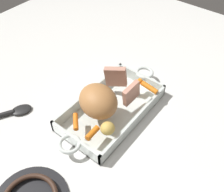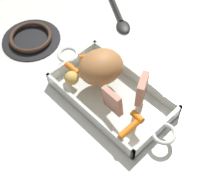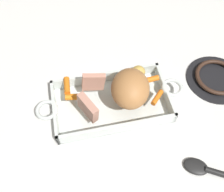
{
  "view_description": "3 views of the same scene",
  "coord_description": "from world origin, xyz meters",
  "px_view_note": "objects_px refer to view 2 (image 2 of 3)",
  "views": [
    {
      "loc": [
        -0.45,
        -0.35,
        0.68
      ],
      "look_at": [
        0.01,
        0.01,
        0.06
      ],
      "focal_mm": 40.26,
      "sensor_mm": 36.0,
      "label": 1
    },
    {
      "loc": [
        0.39,
        -0.38,
        0.8
      ],
      "look_at": [
        0.02,
        -0.02,
        0.06
      ],
      "focal_mm": 50.18,
      "sensor_mm": 36.0,
      "label": 2
    },
    {
      "loc": [
        0.08,
        0.4,
        0.71
      ],
      "look_at": [
        0.0,
        0.02,
        0.08
      ],
      "focal_mm": 39.86,
      "sensor_mm": 36.0,
      "label": 3
    }
  ],
  "objects_px": {
    "baby_carrot_northwest": "(137,117)",
    "pork_roast": "(101,67)",
    "baby_carrot_center_right": "(89,57)",
    "baby_carrot_short": "(129,129)",
    "roasting_dish": "(112,96)",
    "serving_spoon": "(119,15)",
    "roast_slice_outer": "(112,101)",
    "roast_slice_thin": "(142,89)",
    "stove_burner_rear": "(31,38)",
    "potato_near_roast": "(72,78)",
    "baby_carrot_center_left": "(72,68)"
  },
  "relations": [
    {
      "from": "baby_carrot_northwest",
      "to": "roasting_dish",
      "type": "bearing_deg",
      "value": 170.49
    },
    {
      "from": "roast_slice_outer",
      "to": "baby_carrot_short",
      "type": "distance_m",
      "value": 0.09
    },
    {
      "from": "roast_slice_outer",
      "to": "baby_carrot_northwest",
      "type": "xyz_separation_m",
      "value": [
        0.07,
        0.02,
        -0.02
      ]
    },
    {
      "from": "pork_roast",
      "to": "potato_near_roast",
      "type": "distance_m",
      "value": 0.09
    },
    {
      "from": "baby_carrot_short",
      "to": "baby_carrot_northwest",
      "type": "distance_m",
      "value": 0.05
    },
    {
      "from": "serving_spoon",
      "to": "roast_slice_outer",
      "type": "bearing_deg",
      "value": -18.27
    },
    {
      "from": "baby_carrot_center_right",
      "to": "baby_carrot_northwest",
      "type": "xyz_separation_m",
      "value": [
        0.26,
        -0.05,
        0.0
      ]
    },
    {
      "from": "stove_burner_rear",
      "to": "roasting_dish",
      "type": "bearing_deg",
      "value": 3.89
    },
    {
      "from": "roast_slice_outer",
      "to": "pork_roast",
      "type": "bearing_deg",
      "value": 151.98
    },
    {
      "from": "roast_slice_thin",
      "to": "serving_spoon",
      "type": "relative_size",
      "value": 0.33
    },
    {
      "from": "roasting_dish",
      "to": "stove_burner_rear",
      "type": "relative_size",
      "value": 2.31
    },
    {
      "from": "roasting_dish",
      "to": "baby_carrot_northwest",
      "type": "bearing_deg",
      "value": -9.51
    },
    {
      "from": "stove_burner_rear",
      "to": "potato_near_roast",
      "type": "bearing_deg",
      "value": -8.15
    },
    {
      "from": "pork_roast",
      "to": "baby_carrot_short",
      "type": "height_order",
      "value": "pork_roast"
    },
    {
      "from": "roasting_dish",
      "to": "baby_carrot_center_right",
      "type": "height_order",
      "value": "baby_carrot_center_right"
    },
    {
      "from": "baby_carrot_center_right",
      "to": "potato_near_roast",
      "type": "height_order",
      "value": "potato_near_roast"
    },
    {
      "from": "pork_roast",
      "to": "serving_spoon",
      "type": "height_order",
      "value": "pork_roast"
    },
    {
      "from": "baby_carrot_short",
      "to": "baby_carrot_center_right",
      "type": "xyz_separation_m",
      "value": [
        -0.27,
        0.1,
        -0.0
      ]
    },
    {
      "from": "roast_slice_thin",
      "to": "roast_slice_outer",
      "type": "distance_m",
      "value": 0.09
    },
    {
      "from": "pork_roast",
      "to": "baby_carrot_short",
      "type": "xyz_separation_m",
      "value": [
        0.19,
        -0.08,
        -0.04
      ]
    },
    {
      "from": "baby_carrot_northwest",
      "to": "pork_roast",
      "type": "bearing_deg",
      "value": 170.14
    },
    {
      "from": "roast_slice_thin",
      "to": "baby_carrot_short",
      "type": "xyz_separation_m",
      "value": [
        0.05,
        -0.11,
        -0.03
      ]
    },
    {
      "from": "baby_carrot_center_left",
      "to": "potato_near_roast",
      "type": "bearing_deg",
      "value": -40.79
    },
    {
      "from": "roast_slice_thin",
      "to": "baby_carrot_northwest",
      "type": "bearing_deg",
      "value": -55.94
    },
    {
      "from": "baby_carrot_short",
      "to": "roast_slice_thin",
      "type": "bearing_deg",
      "value": 115.96
    },
    {
      "from": "potato_near_roast",
      "to": "baby_carrot_center_left",
      "type": "bearing_deg",
      "value": 139.21
    },
    {
      "from": "roasting_dish",
      "to": "pork_roast",
      "type": "height_order",
      "value": "pork_roast"
    },
    {
      "from": "pork_roast",
      "to": "roast_slice_thin",
      "type": "relative_size",
      "value": 1.82
    },
    {
      "from": "pork_roast",
      "to": "baby_carrot_short",
      "type": "distance_m",
      "value": 0.21
    },
    {
      "from": "baby_carrot_center_left",
      "to": "serving_spoon",
      "type": "relative_size",
      "value": 0.23
    },
    {
      "from": "baby_carrot_center_left",
      "to": "pork_roast",
      "type": "bearing_deg",
      "value": 28.73
    },
    {
      "from": "roasting_dish",
      "to": "roast_slice_thin",
      "type": "relative_size",
      "value": 6.37
    },
    {
      "from": "serving_spoon",
      "to": "stove_burner_rear",
      "type": "bearing_deg",
      "value": -83.8
    },
    {
      "from": "roast_slice_outer",
      "to": "stove_burner_rear",
      "type": "xyz_separation_m",
      "value": [
        -0.43,
        0.02,
        -0.07
      ]
    },
    {
      "from": "roast_slice_outer",
      "to": "baby_carrot_center_left",
      "type": "bearing_deg",
      "value": 177.15
    },
    {
      "from": "stove_burner_rear",
      "to": "pork_roast",
      "type": "bearing_deg",
      "value": 6.38
    },
    {
      "from": "baby_carrot_short",
      "to": "baby_carrot_center_right",
      "type": "distance_m",
      "value": 0.29
    },
    {
      "from": "roasting_dish",
      "to": "roast_slice_outer",
      "type": "distance_m",
      "value": 0.09
    },
    {
      "from": "pork_roast",
      "to": "baby_carrot_center_right",
      "type": "distance_m",
      "value": 0.1
    },
    {
      "from": "baby_carrot_center_right",
      "to": "pork_roast",
      "type": "bearing_deg",
      "value": -16.16
    },
    {
      "from": "baby_carrot_northwest",
      "to": "potato_near_roast",
      "type": "distance_m",
      "value": 0.23
    },
    {
      "from": "baby_carrot_northwest",
      "to": "stove_burner_rear",
      "type": "xyz_separation_m",
      "value": [
        -0.5,
        -0.01,
        -0.05
      ]
    },
    {
      "from": "baby_carrot_center_right",
      "to": "potato_near_roast",
      "type": "distance_m",
      "value": 0.11
    },
    {
      "from": "baby_carrot_center_left",
      "to": "baby_carrot_northwest",
      "type": "distance_m",
      "value": 0.26
    },
    {
      "from": "roast_slice_outer",
      "to": "baby_carrot_short",
      "type": "bearing_deg",
      "value": -14.33
    },
    {
      "from": "baby_carrot_northwest",
      "to": "baby_carrot_center_right",
      "type": "bearing_deg",
      "value": 168.1
    },
    {
      "from": "baby_carrot_short",
      "to": "baby_carrot_center_right",
      "type": "relative_size",
      "value": 1.1
    },
    {
      "from": "baby_carrot_short",
      "to": "serving_spoon",
      "type": "relative_size",
      "value": 0.28
    },
    {
      "from": "stove_burner_rear",
      "to": "baby_carrot_center_left",
      "type": "bearing_deg",
      "value": -2.2
    },
    {
      "from": "roasting_dish",
      "to": "roast_slice_outer",
      "type": "height_order",
      "value": "roast_slice_outer"
    }
  ]
}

